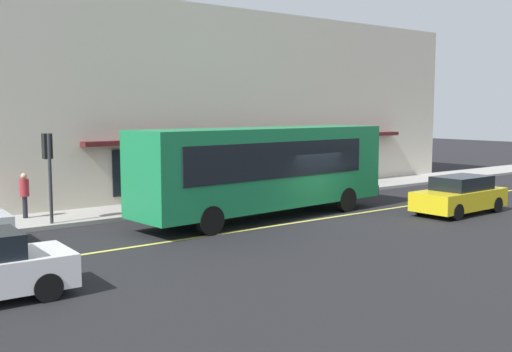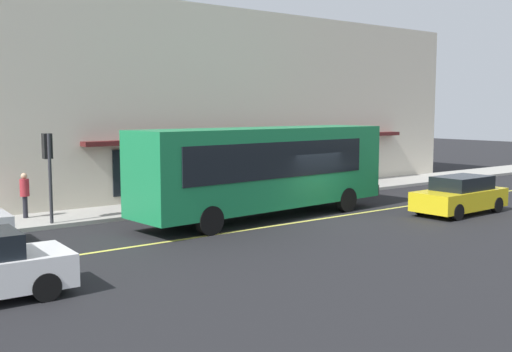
% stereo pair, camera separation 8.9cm
% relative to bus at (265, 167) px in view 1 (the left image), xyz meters
% --- Properties ---
extents(ground, '(120.00, 120.00, 0.00)m').
position_rel_bus_xyz_m(ground, '(1.72, -1.44, -1.99)').
color(ground, black).
extents(sidewalk, '(80.00, 2.92, 0.15)m').
position_rel_bus_xyz_m(sidewalk, '(1.72, 4.27, -1.91)').
color(sidewalk, '#9E9B93').
rests_on(sidewalk, ground).
extents(lane_centre_stripe, '(36.00, 0.16, 0.01)m').
position_rel_bus_xyz_m(lane_centre_stripe, '(1.72, -1.44, -1.98)').
color(lane_centre_stripe, '#D8D14C').
rests_on(lane_centre_stripe, ground).
extents(storefront_building, '(27.47, 9.14, 9.02)m').
position_rel_bus_xyz_m(storefront_building, '(4.50, 9.99, 2.52)').
color(storefront_building, beige).
rests_on(storefront_building, ground).
extents(bus, '(11.28, 3.33, 3.50)m').
position_rel_bus_xyz_m(bus, '(0.00, 0.00, 0.00)').
color(bus, '#197F47').
rests_on(bus, ground).
extents(traffic_light, '(0.30, 0.52, 3.20)m').
position_rel_bus_xyz_m(traffic_light, '(-7.23, 3.31, 0.55)').
color(traffic_light, '#2D2D33').
rests_on(traffic_light, sidewalk).
extents(car_yellow, '(4.34, 1.95, 1.52)m').
position_rel_bus_xyz_m(car_yellow, '(6.91, -3.95, -1.24)').
color(car_yellow, yellow).
rests_on(car_yellow, ground).
extents(pedestrian_at_corner, '(0.34, 0.34, 1.70)m').
position_rel_bus_xyz_m(pedestrian_at_corner, '(-7.64, 4.84, -0.82)').
color(pedestrian_at_corner, black).
rests_on(pedestrian_at_corner, sidewalk).
extents(pedestrian_mid_block, '(0.34, 0.34, 1.60)m').
position_rel_bus_xyz_m(pedestrian_mid_block, '(3.96, 5.32, -0.88)').
color(pedestrian_mid_block, black).
rests_on(pedestrian_mid_block, sidewalk).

